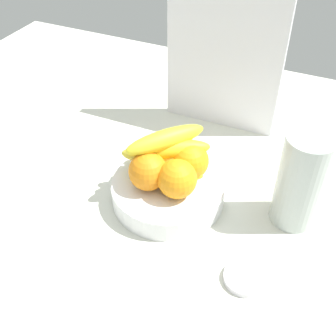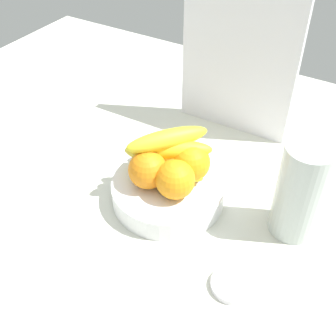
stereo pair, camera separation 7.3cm
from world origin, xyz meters
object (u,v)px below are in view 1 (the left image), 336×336
at_px(orange_front_left, 177,179).
at_px(jar_lid, 245,278).
at_px(orange_front_right, 190,161).
at_px(orange_center, 158,154).
at_px(cutting_board, 224,58).
at_px(thermos_tumbler, 301,181).
at_px(banana_bunch, 165,153).
at_px(orange_back_left, 148,171).
at_px(fruit_bowl, 168,191).

relative_size(orange_front_left, jar_lid, 1.03).
distance_m(orange_front_right, orange_center, 0.07).
distance_m(cutting_board, thermos_tumbler, 0.37).
bearing_deg(banana_bunch, cutting_board, 86.36).
xyz_separation_m(orange_center, thermos_tumbler, (0.28, 0.02, 0.01)).
bearing_deg(jar_lid, orange_back_left, 156.49).
xyz_separation_m(orange_front_right, cutting_board, (-0.03, 0.28, 0.10)).
height_order(orange_back_left, jar_lid, orange_back_left).
bearing_deg(thermos_tumbler, fruit_bowl, -167.34).
distance_m(fruit_bowl, cutting_board, 0.35).
bearing_deg(jar_lid, cutting_board, 114.86).
distance_m(fruit_bowl, thermos_tumbler, 0.26).
xyz_separation_m(orange_back_left, cutting_board, (0.03, 0.34, 0.10)).
xyz_separation_m(cutting_board, thermos_tumbler, (0.25, -0.26, -0.08)).
distance_m(orange_front_left, orange_front_right, 0.06).
height_order(orange_back_left, banana_bunch, banana_bunch).
relative_size(fruit_bowl, orange_back_left, 2.98).
height_order(orange_front_right, banana_bunch, banana_bunch).
distance_m(orange_front_right, jar_lid, 0.25).
relative_size(orange_front_left, thermos_tumbler, 0.39).
distance_m(fruit_bowl, orange_back_left, 0.07).
relative_size(cutting_board, thermos_tumbler, 1.83).
bearing_deg(cutting_board, jar_lid, -65.91).
distance_m(banana_bunch, cutting_board, 0.30).
relative_size(orange_center, thermos_tumbler, 0.39).
bearing_deg(orange_back_left, jar_lid, -23.51).
xyz_separation_m(cutting_board, jar_lid, (0.20, -0.44, -0.17)).
xyz_separation_m(banana_bunch, thermos_tumbler, (0.27, 0.03, -0.00)).
relative_size(orange_front_right, thermos_tumbler, 0.39).
height_order(orange_front_left, jar_lid, orange_front_left).
height_order(cutting_board, thermos_tumbler, cutting_board).
relative_size(banana_bunch, cutting_board, 0.51).
distance_m(orange_front_left, banana_bunch, 0.07).
bearing_deg(orange_front_left, banana_bunch, 134.69).
bearing_deg(cutting_board, orange_front_right, -84.53).
height_order(orange_back_left, thermos_tumbler, thermos_tumbler).
distance_m(orange_back_left, banana_bunch, 0.05).
height_order(orange_center, jar_lid, orange_center).
distance_m(orange_back_left, jar_lid, 0.27).
relative_size(fruit_bowl, cutting_board, 0.64).
distance_m(orange_front_right, banana_bunch, 0.05).
height_order(orange_center, banana_bunch, banana_bunch).
bearing_deg(fruit_bowl, jar_lid, -31.80).
relative_size(fruit_bowl, banana_bunch, 1.27).
distance_m(banana_bunch, jar_lid, 0.29).
height_order(fruit_bowl, cutting_board, cutting_board).
xyz_separation_m(fruit_bowl, banana_bunch, (-0.02, 0.03, 0.08)).
bearing_deg(orange_front_right, orange_front_left, -91.48).
relative_size(cutting_board, jar_lid, 4.78).
distance_m(orange_front_left, orange_back_left, 0.06).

